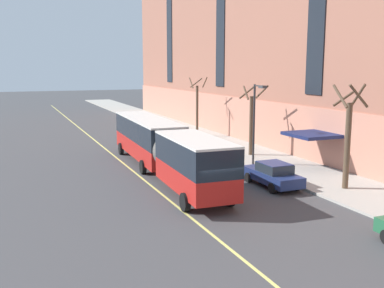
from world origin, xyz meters
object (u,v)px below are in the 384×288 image
(street_tree_far_downtown, at_px, (197,106))
(street_tree_mid_block, at_px, (348,136))
(street_tree_far_uptown, at_px, (251,120))
(parked_car_green_2, at_px, (156,127))
(parked_car_navy_5, at_px, (273,174))
(street_lamp, at_px, (256,115))
(parked_car_darkgray_6, at_px, (207,148))
(parked_car_silver_3, at_px, (174,134))
(city_bus, at_px, (162,145))
(fire_hydrant, at_px, (192,137))

(street_tree_far_downtown, bearing_deg, street_tree_mid_block, -90.08)
(street_tree_far_downtown, bearing_deg, street_tree_far_uptown, -89.90)
(parked_car_green_2, xyz_separation_m, street_tree_far_downtown, (3.38, -3.99, 2.55))
(parked_car_navy_5, height_order, street_lamp, street_lamp)
(street_tree_mid_block, bearing_deg, street_tree_far_downtown, 89.92)
(parked_car_green_2, distance_m, parked_car_darkgray_6, 14.66)
(parked_car_darkgray_6, relative_size, street_tree_far_downtown, 0.71)
(parked_car_green_2, bearing_deg, parked_car_silver_3, -90.54)
(city_bus, height_order, fire_hydrant, city_bus)
(fire_hydrant, bearing_deg, parked_car_navy_5, -95.70)
(parked_car_navy_5, bearing_deg, parked_car_green_2, 89.48)
(fire_hydrant, bearing_deg, street_lamp, -89.54)
(parked_car_silver_3, height_order, street_tree_far_uptown, street_tree_far_uptown)
(parked_car_green_2, relative_size, fire_hydrant, 6.35)
(parked_car_navy_5, bearing_deg, street_tree_far_downtown, 80.07)
(city_bus, height_order, parked_car_green_2, city_bus)
(parked_car_darkgray_6, bearing_deg, street_tree_far_uptown, -12.95)
(parked_car_darkgray_6, distance_m, street_lamp, 5.82)
(parked_car_navy_5, relative_size, fire_hydrant, 6.43)
(parked_car_green_2, bearing_deg, street_tree_far_downtown, -49.68)
(street_tree_far_uptown, bearing_deg, parked_car_navy_5, -111.79)
(parked_car_silver_3, bearing_deg, street_lamp, -82.57)
(city_bus, distance_m, parked_car_darkgray_6, 6.80)
(fire_hydrant, bearing_deg, parked_car_green_2, 102.83)
(parked_car_green_2, bearing_deg, street_tree_mid_block, -82.96)
(parked_car_silver_3, relative_size, street_lamp, 0.79)
(parked_car_silver_3, height_order, street_lamp, street_lamp)
(street_lamp, xyz_separation_m, fire_hydrant, (-0.10, 12.36, -3.43))
(street_tree_mid_block, bearing_deg, street_tree_far_uptown, 89.74)
(street_tree_far_downtown, bearing_deg, parked_car_navy_5, -99.93)
(parked_car_green_2, distance_m, fire_hydrant, 6.99)
(street_tree_far_uptown, relative_size, fire_hydrant, 8.13)
(parked_car_green_2, xyz_separation_m, parked_car_silver_3, (-0.06, -6.08, 0.00))
(parked_car_darkgray_6, relative_size, street_tree_mid_block, 0.70)
(parked_car_green_2, xyz_separation_m, street_tree_mid_block, (3.35, -27.11, 2.61))
(street_lamp, bearing_deg, street_tree_far_uptown, 64.41)
(fire_hydrant, bearing_deg, parked_car_silver_3, 155.47)
(parked_car_navy_5, distance_m, street_lamp, 6.53)
(parked_car_green_2, bearing_deg, fire_hydrant, -77.17)
(city_bus, distance_m, street_lamp, 7.48)
(parked_car_silver_3, height_order, street_tree_mid_block, street_tree_mid_block)
(street_tree_far_downtown, bearing_deg, city_bus, -121.31)
(parked_car_darkgray_6, height_order, street_lamp, street_lamp)
(parked_car_silver_3, relative_size, fire_hydrant, 6.65)
(parked_car_silver_3, height_order, fire_hydrant, parked_car_silver_3)
(street_tree_mid_block, distance_m, street_lamp, 8.14)
(parked_car_green_2, height_order, street_tree_far_downtown, street_tree_far_downtown)
(parked_car_green_2, distance_m, parked_car_silver_3, 6.08)
(city_bus, relative_size, street_tree_far_uptown, 3.45)
(street_tree_far_uptown, bearing_deg, parked_car_silver_3, 110.14)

